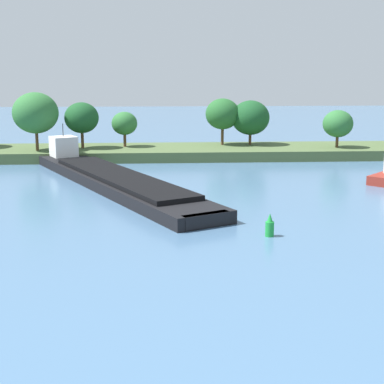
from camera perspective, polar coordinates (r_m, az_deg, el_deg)
treeline_island at (r=89.64m, az=0.51°, el=5.38°), size 94.34×12.18×9.96m
cargo_barge at (r=67.73m, az=-7.86°, el=1.35°), size 23.51×39.23×5.82m
channel_buoy_green at (r=47.27m, az=7.59°, el=-3.36°), size 0.70×0.70×1.90m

